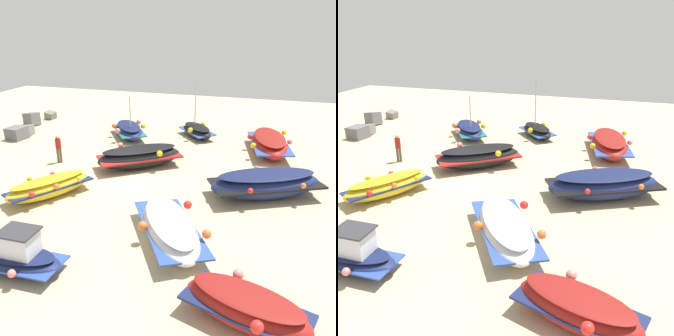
% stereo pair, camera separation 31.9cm
% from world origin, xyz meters
% --- Properties ---
extents(ground_plane, '(45.77, 45.77, 0.00)m').
position_xyz_m(ground_plane, '(0.00, 0.00, 0.00)').
color(ground_plane, '#C6B289').
extents(fishing_boat_0, '(4.30, 4.84, 1.24)m').
position_xyz_m(fishing_boat_0, '(1.38, -0.47, 0.63)').
color(fishing_boat_0, black).
rests_on(fishing_boat_0, ground_plane).
extents(fishing_boat_1, '(4.26, 3.32, 1.01)m').
position_xyz_m(fishing_boat_1, '(-3.37, 2.22, 0.51)').
color(fishing_boat_1, gold).
rests_on(fishing_boat_1, ground_plane).
extents(fishing_boat_2, '(5.37, 3.10, 1.11)m').
position_xyz_m(fishing_boat_2, '(6.13, -7.22, 0.59)').
color(fishing_boat_2, maroon).
rests_on(fishing_boat_2, ground_plane).
extents(fishing_boat_3, '(5.04, 4.09, 0.97)m').
position_xyz_m(fishing_boat_3, '(-5.23, -4.24, 0.49)').
color(fishing_boat_3, white).
rests_on(fishing_boat_3, ground_plane).
extents(fishing_boat_4, '(4.20, 3.61, 3.01)m').
position_xyz_m(fishing_boat_4, '(6.61, 2.37, 0.49)').
color(fishing_boat_4, navy).
rests_on(fishing_boat_4, ground_plane).
extents(fishing_boat_5, '(3.36, 3.16, 3.96)m').
position_xyz_m(fishing_boat_5, '(7.97, -2.21, 0.45)').
color(fishing_boat_5, black).
rests_on(fishing_boat_5, ground_plane).
extents(fishing_boat_6, '(4.32, 5.66, 1.28)m').
position_xyz_m(fishing_boat_6, '(-0.40, -7.42, 0.66)').
color(fishing_boat_6, navy).
rests_on(fishing_boat_6, ground_plane).
extents(fishing_boat_7, '(1.90, 3.63, 3.71)m').
position_xyz_m(fishing_boat_7, '(-8.53, 0.17, 0.49)').
color(fishing_boat_7, navy).
rests_on(fishing_boat_7, ground_plane).
extents(fishing_boat_8, '(2.50, 3.91, 1.05)m').
position_xyz_m(fishing_boat_8, '(-8.66, -7.43, 0.52)').
color(fishing_boat_8, maroon).
rests_on(fishing_boat_8, ground_plane).
extents(person_walking, '(0.32, 0.32, 1.65)m').
position_xyz_m(person_walking, '(0.71, 4.25, 0.95)').
color(person_walking, brown).
rests_on(person_walking, ground_plane).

